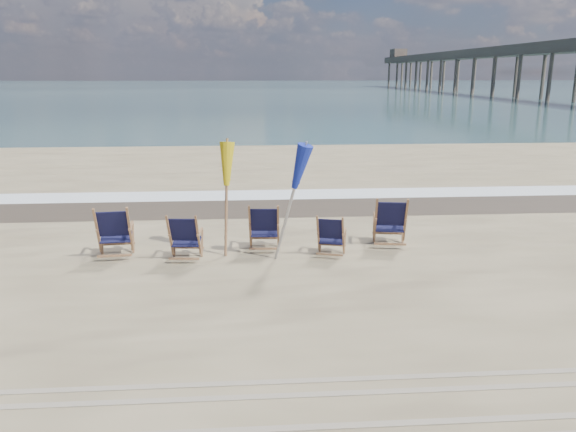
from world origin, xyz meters
name	(u,v)px	position (x,y,z in m)	size (l,w,h in m)	color
ocean	(250,88)	(0.00, 128.00, 0.00)	(400.00, 400.00, 0.00)	#395A5E
surf_foam	(273,195)	(0.00, 8.30, 0.00)	(200.00, 1.40, 0.01)	silver
wet_sand_strip	(276,206)	(0.00, 6.80, 0.00)	(200.00, 2.60, 0.00)	#42362A
tire_tracks	(321,410)	(0.00, -2.80, 0.01)	(80.00, 1.30, 0.01)	gray
beach_chair_0	(130,232)	(-3.07, 2.58, 0.54)	(0.70, 0.78, 1.09)	black
beach_chair_1	(198,238)	(-1.72, 2.27, 0.49)	(0.62, 0.70, 0.98)	black
beach_chair_2	(278,228)	(-0.16, 2.79, 0.51)	(0.65, 0.74, 1.02)	black
beach_chair_3	(343,237)	(1.09, 2.29, 0.44)	(0.57, 0.64, 0.88)	black
beach_chair_4	(406,222)	(2.49, 2.86, 0.55)	(0.70, 0.79, 1.10)	black
umbrella_yellow	(225,170)	(-1.18, 2.71, 1.71)	(0.30, 0.30, 2.24)	#8D613F
umbrella_blue	(289,169)	(0.02, 2.19, 1.81)	(0.30, 0.30, 2.35)	#A5A5AD
fishing_pier	(512,65)	(38.00, 74.00, 4.65)	(4.40, 140.00, 9.30)	brown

